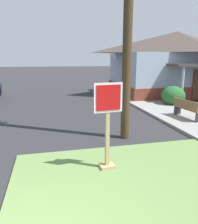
% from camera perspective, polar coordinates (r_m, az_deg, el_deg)
% --- Properties ---
extents(grass_corner_patch, '(5.74, 5.02, 0.08)m').
position_cam_1_polar(grass_corner_patch, '(4.95, 12.77, -20.07)').
color(grass_corner_patch, '#668447').
rests_on(grass_corner_patch, ground).
extents(sidewalk_strip, '(2.20, 17.78, 0.12)m').
position_cam_1_polar(sidewalk_strip, '(10.43, 22.50, -2.41)').
color(sidewalk_strip, gray).
rests_on(sidewalk_strip, ground).
extents(stop_sign, '(0.70, 0.31, 2.15)m').
position_cam_1_polar(stop_sign, '(5.33, 2.24, -4.37)').
color(stop_sign, tan).
rests_on(stop_sign, grass_corner_patch).
extents(manhole_cover, '(0.70, 0.70, 0.02)m').
position_cam_1_polar(manhole_cover, '(6.47, -16.96, -12.16)').
color(manhole_cover, black).
rests_on(manhole_cover, ground).
extents(street_bench, '(0.55, 1.63, 0.85)m').
position_cam_1_polar(street_bench, '(10.71, 21.83, 0.97)').
color(street_bench, brown).
rests_on(street_bench, sidewalk_strip).
extents(corner_house, '(9.62, 7.58, 4.78)m').
position_cam_1_polar(corner_house, '(18.70, 19.21, 11.98)').
color(corner_house, brown).
rests_on(corner_house, ground).
extents(shrub_near_porch, '(1.39, 1.39, 1.19)m').
position_cam_1_polar(shrub_near_porch, '(13.86, 18.65, 3.96)').
color(shrub_near_porch, '#275A2A').
rests_on(shrub_near_porch, ground).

